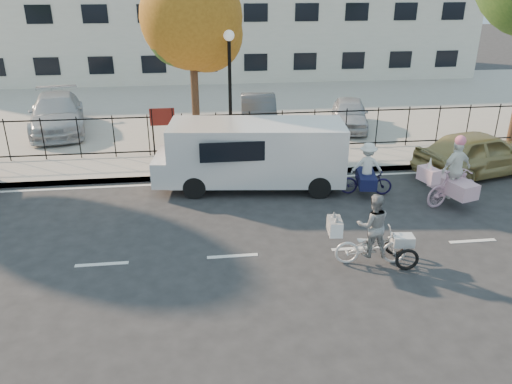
{
  "coord_description": "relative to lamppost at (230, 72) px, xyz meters",
  "views": [
    {
      "loc": [
        -0.69,
        -10.18,
        6.03
      ],
      "look_at": [
        0.71,
        1.2,
        1.1
      ],
      "focal_mm": 35.0,
      "sensor_mm": 36.0,
      "label": 1
    }
  ],
  "objects": [
    {
      "name": "ground",
      "position": [
        -0.5,
        -6.8,
        -3.11
      ],
      "size": [
        120.0,
        120.0,
        0.0
      ],
      "primitive_type": "plane",
      "color": "#333334"
    },
    {
      "name": "road_markings",
      "position": [
        -0.5,
        -6.8,
        -3.11
      ],
      "size": [
        60.0,
        9.52,
        0.01
      ],
      "primitive_type": null,
      "color": "silver",
      "rests_on": "ground"
    },
    {
      "name": "curb",
      "position": [
        -0.5,
        -1.75,
        -3.04
      ],
      "size": [
        60.0,
        0.1,
        0.15
      ],
      "primitive_type": "cube",
      "color": "#A8A399",
      "rests_on": "ground"
    },
    {
      "name": "sidewalk",
      "position": [
        -0.5,
        -0.7,
        -3.04
      ],
      "size": [
        60.0,
        2.2,
        0.15
      ],
      "primitive_type": "cube",
      "color": "#A8A399",
      "rests_on": "ground"
    },
    {
      "name": "parking_lot",
      "position": [
        -0.5,
        8.2,
        -3.04
      ],
      "size": [
        60.0,
        15.6,
        0.15
      ],
      "primitive_type": "cube",
      "color": "#A8A399",
      "rests_on": "ground"
    },
    {
      "name": "iron_fence",
      "position": [
        -0.5,
        0.4,
        -2.21
      ],
      "size": [
        58.0,
        0.06,
        1.5
      ],
      "primitive_type": null,
      "color": "black",
      "rests_on": "sidewalk"
    },
    {
      "name": "building",
      "position": [
        -0.5,
        18.2,
        -0.11
      ],
      "size": [
        34.0,
        10.0,
        6.0
      ],
      "primitive_type": "cube",
      "color": "silver",
      "rests_on": "ground"
    },
    {
      "name": "lamppost",
      "position": [
        0.0,
        0.0,
        0.0
      ],
      "size": [
        0.36,
        0.36,
        4.33
      ],
      "color": "black",
      "rests_on": "sidewalk"
    },
    {
      "name": "street_sign",
      "position": [
        -2.35,
        0.0,
        -1.7
      ],
      "size": [
        0.85,
        0.06,
        1.8
      ],
      "color": "black",
      "rests_on": "sidewalk"
    },
    {
      "name": "zebra_trike",
      "position": [
        2.61,
        -7.47,
        -2.45
      ],
      "size": [
        2.0,
        0.83,
        1.71
      ],
      "rotation": [
        0.0,
        0.0,
        1.47
      ],
      "color": "silver",
      "rests_on": "ground"
    },
    {
      "name": "unicorn_bike",
      "position": [
        5.95,
        -4.66,
        -2.34
      ],
      "size": [
        2.11,
        1.52,
        2.08
      ],
      "rotation": [
        0.0,
        0.0,
        1.87
      ],
      "color": "#ECB3CE",
      "rests_on": "ground"
    },
    {
      "name": "bull_bike",
      "position": [
        3.76,
        -3.6,
        -2.47
      ],
      "size": [
        1.78,
        1.24,
        1.61
      ],
      "rotation": [
        0.0,
        0.0,
        1.38
      ],
      "color": "#151036",
      "rests_on": "ground"
    },
    {
      "name": "white_van",
      "position": [
        0.49,
        -2.63,
        -1.99
      ],
      "size": [
        5.93,
        2.54,
        2.04
      ],
      "rotation": [
        0.0,
        0.0,
        -0.12
      ],
      "color": "white",
      "rests_on": "ground"
    },
    {
      "name": "gold_sedan",
      "position": [
        7.97,
        -2.47,
        -2.36
      ],
      "size": [
        4.71,
        2.82,
        1.5
      ],
      "primitive_type": "imported",
      "rotation": [
        0.0,
        0.0,
        1.82
      ],
      "color": "tan",
      "rests_on": "ground"
    },
    {
      "name": "lot_car_a",
      "position": [
        -6.9,
        4.09,
        -2.23
      ],
      "size": [
        3.03,
        5.38,
        1.47
      ],
      "primitive_type": "imported",
      "rotation": [
        0.0,
        0.0,
        0.2
      ],
      "color": "#B7BBC0",
      "rests_on": "parking_lot"
    },
    {
      "name": "lot_car_c",
      "position": [
        1.42,
        3.47,
        -2.28
      ],
      "size": [
        1.81,
        4.25,
        1.36
      ],
      "primitive_type": "imported",
      "rotation": [
        0.0,
        0.0,
        -0.09
      ],
      "color": "#4A4E52",
      "rests_on": "parking_lot"
    },
    {
      "name": "lot_car_d",
      "position": [
        5.24,
        3.02,
        -2.34
      ],
      "size": [
        2.35,
        3.9,
        1.24
      ],
      "primitive_type": "imported",
      "rotation": [
        0.0,
        0.0,
        -0.26
      ],
      "color": "#B8BAC0",
      "rests_on": "parking_lot"
    },
    {
      "name": "tree_mid",
      "position": [
        -1.05,
        1.46,
        1.48
      ],
      "size": [
        3.6,
        3.58,
        6.56
      ],
      "color": "#442D1D",
      "rests_on": "ground"
    }
  ]
}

